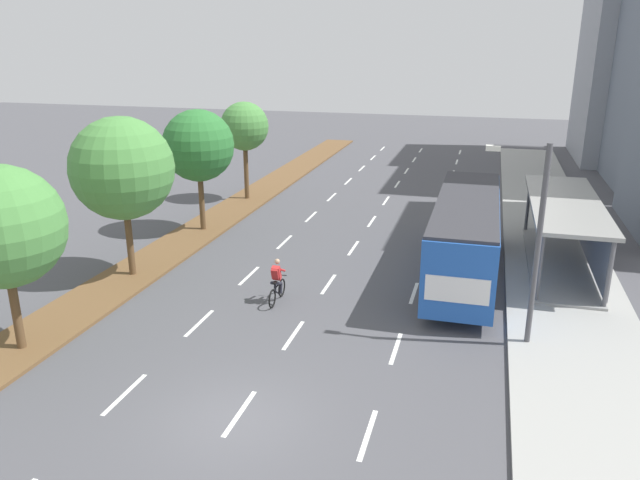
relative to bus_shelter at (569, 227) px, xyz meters
The scene contains 14 objects.
ground_plane 17.40m from the bus_shelter, 123.43° to the right, with size 140.00×140.00×0.00m, color #4C4C51.
median_strip 18.76m from the bus_shelter, 162.66° to the left, with size 2.60×52.00×0.12m, color brown.
sidewalk_right 5.85m from the bus_shelter, 92.86° to the left, with size 4.50×52.00×0.15m, color #9E9E99.
lane_divider_left 14.00m from the bus_shelter, 159.87° to the left, with size 0.14×49.42×0.01m.
lane_divider_center 10.82m from the bus_shelter, 153.38° to the left, with size 0.14×49.42×0.01m.
lane_divider_right 7.91m from the bus_shelter, 141.61° to the left, with size 0.14×49.42×0.01m.
bus_shelter is the anchor object (origin of this frame).
bus 4.86m from the bus_shelter, 151.69° to the right, with size 2.54×11.29×3.37m.
cyclist 13.02m from the bus_shelter, 147.77° to the right, with size 0.46×1.82×1.71m.
median_tree_nearest 21.89m from the bus_shelter, 144.20° to the right, with size 3.80×3.80×5.95m.
median_tree_second 18.95m from the bus_shelter, 161.24° to the right, with size 4.16×4.16×6.60m.
median_tree_third 17.92m from the bus_shelter, behind, with size 3.61×3.61×6.18m.
median_tree_fourth 19.59m from the bus_shelter, 157.66° to the left, with size 2.92×2.92×5.93m.
streetlight 8.56m from the bus_shelter, 104.69° to the right, with size 1.91×0.24×6.50m.
Camera 1 is at (5.83, -12.69, 9.54)m, focal length 34.21 mm.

